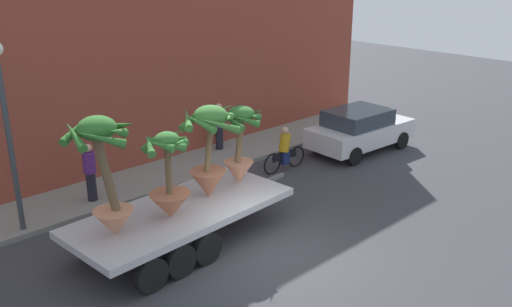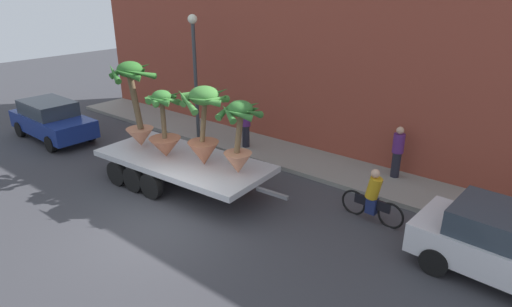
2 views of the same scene
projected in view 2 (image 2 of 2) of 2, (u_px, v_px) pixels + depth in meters
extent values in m
plane|color=#38383D|center=(161.00, 226.00, 11.37)|extent=(60.00, 60.00, 0.00)
cube|color=gray|center=(290.00, 157.00, 15.76)|extent=(24.00, 2.20, 0.15)
cube|color=brown|center=(320.00, 44.00, 15.54)|extent=(24.00, 1.20, 7.96)
cube|color=#B7BABF|center=(183.00, 161.00, 13.29)|extent=(5.81, 2.77, 0.18)
cylinder|color=black|center=(170.00, 152.00, 15.31)|extent=(0.81, 0.27, 0.80)
cylinder|color=black|center=(117.00, 173.00, 13.58)|extent=(0.81, 0.27, 0.80)
cylinder|color=black|center=(186.00, 157.00, 14.88)|extent=(0.81, 0.27, 0.80)
cylinder|color=black|center=(134.00, 179.00, 13.15)|extent=(0.81, 0.27, 0.80)
cylinder|color=black|center=(203.00, 162.00, 14.45)|extent=(0.81, 0.27, 0.80)
cylinder|color=black|center=(151.00, 186.00, 12.73)|extent=(0.81, 0.27, 0.80)
cube|color=slate|center=(272.00, 193.00, 11.54)|extent=(1.00, 0.16, 0.10)
cone|color=tan|center=(141.00, 137.00, 14.15)|extent=(0.90, 0.90, 0.60)
cylinder|color=brown|center=(135.00, 99.00, 13.74)|extent=(0.52, 0.20, 1.93)
ellipsoid|color=#2D6B28|center=(130.00, 69.00, 13.44)|extent=(0.80, 0.80, 0.50)
cone|color=#2D6B28|center=(140.00, 73.00, 13.13)|extent=(0.22, 1.12, 0.53)
cone|color=#2D6B28|center=(143.00, 70.00, 13.63)|extent=(0.85, 0.56, 0.47)
cone|color=#2D6B28|center=(137.00, 68.00, 13.92)|extent=(0.98, 0.66, 0.51)
cone|color=#2D6B28|center=(123.00, 70.00, 13.78)|extent=(0.32, 0.96, 0.52)
cone|color=#2D6B28|center=(114.00, 73.00, 13.23)|extent=(1.00, 0.53, 0.55)
cone|color=#2D6B28|center=(127.00, 74.00, 13.07)|extent=(0.79, 0.72, 0.48)
cone|color=#B26647|center=(166.00, 147.00, 13.24)|extent=(0.98, 0.98, 0.62)
cylinder|color=brown|center=(163.00, 117.00, 12.88)|extent=(0.16, 0.15, 1.32)
ellipsoid|color=#387A33|center=(161.00, 96.00, 12.64)|extent=(0.57, 0.57, 0.36)
cone|color=#387A33|center=(170.00, 100.00, 12.48)|extent=(0.27, 0.75, 0.45)
cone|color=#387A33|center=(175.00, 97.00, 12.79)|extent=(0.80, 0.57, 0.40)
cone|color=#387A33|center=(171.00, 96.00, 12.98)|extent=(0.83, 0.28, 0.53)
cone|color=#387A33|center=(158.00, 95.00, 13.00)|extent=(0.53, 0.84, 0.43)
cone|color=#387A33|center=(152.00, 97.00, 12.69)|extent=(0.50, 0.64, 0.32)
cone|color=#387A33|center=(152.00, 100.00, 12.49)|extent=(0.68, 0.36, 0.37)
cone|color=#387A33|center=(158.00, 101.00, 12.37)|extent=(0.66, 0.53, 0.37)
cone|color=#B26647|center=(204.00, 153.00, 12.63)|extent=(0.93, 0.93, 0.72)
cylinder|color=brown|center=(204.00, 119.00, 12.20)|extent=(0.36, 0.15, 1.42)
ellipsoid|color=#428438|center=(204.00, 95.00, 11.90)|extent=(0.85, 0.85, 0.53)
cone|color=#428438|center=(215.00, 99.00, 11.61)|extent=(0.28, 0.96, 0.34)
cone|color=#428438|center=(225.00, 97.00, 12.00)|extent=(0.99, 0.94, 0.59)
cone|color=#428438|center=(214.00, 94.00, 12.38)|extent=(1.07, 0.46, 0.61)
cone|color=#428438|center=(200.00, 92.00, 12.41)|extent=(0.79, 1.07, 0.38)
cone|color=#428438|center=(190.00, 96.00, 12.07)|extent=(0.46, 0.93, 0.46)
cone|color=#428438|center=(186.00, 101.00, 11.64)|extent=(1.09, 0.51, 0.60)
cone|color=#428438|center=(204.00, 101.00, 11.49)|extent=(0.81, 0.80, 0.37)
cone|color=tan|center=(238.00, 163.00, 12.08)|extent=(0.81, 0.81, 0.62)
cylinder|color=brown|center=(239.00, 131.00, 11.69)|extent=(0.36, 0.17, 1.32)
ellipsoid|color=#387A33|center=(240.00, 109.00, 11.41)|extent=(0.69, 0.69, 0.43)
cone|color=#387A33|center=(254.00, 113.00, 11.26)|extent=(0.34, 0.86, 0.47)
cone|color=#387A33|center=(254.00, 109.00, 11.59)|extent=(0.81, 0.54, 0.45)
cone|color=#387A33|center=(245.00, 107.00, 11.82)|extent=(0.89, 0.52, 0.48)
cone|color=#387A33|center=(227.00, 109.00, 11.65)|extent=(0.33, 0.92, 0.50)
cone|color=#387A33|center=(228.00, 113.00, 11.28)|extent=(0.77, 0.48, 0.46)
cone|color=#387A33|center=(239.00, 114.00, 11.09)|extent=(0.75, 0.60, 0.40)
torus|color=black|center=(391.00, 216.00, 11.22)|extent=(0.74, 0.10, 0.74)
torus|color=black|center=(354.00, 202.00, 11.90)|extent=(0.74, 0.10, 0.74)
cube|color=black|center=(372.00, 203.00, 11.49)|extent=(1.04, 0.12, 0.28)
cylinder|color=gold|center=(374.00, 188.00, 11.33)|extent=(0.46, 0.36, 0.65)
sphere|color=tan|center=(376.00, 174.00, 11.17)|extent=(0.24, 0.24, 0.24)
cube|color=navy|center=(372.00, 206.00, 11.52)|extent=(0.29, 0.25, 0.44)
cube|color=#2D3842|center=(511.00, 226.00, 8.93)|extent=(2.35, 1.78, 0.56)
cylinder|color=black|center=(461.00, 230.00, 10.60)|extent=(0.65, 0.23, 0.64)
cylinder|color=black|center=(434.00, 262.00, 9.39)|extent=(0.65, 0.23, 0.64)
cube|color=navy|center=(53.00, 123.00, 17.55)|extent=(4.27, 1.85, 0.70)
cube|color=#2D3842|center=(48.00, 108.00, 17.44)|extent=(2.37, 1.62, 0.56)
cylinder|color=black|center=(90.00, 134.00, 17.42)|extent=(0.65, 0.22, 0.64)
cylinder|color=black|center=(51.00, 144.00, 16.28)|extent=(0.65, 0.22, 0.64)
cylinder|color=black|center=(58.00, 121.00, 19.08)|extent=(0.65, 0.22, 0.64)
cylinder|color=black|center=(20.00, 129.00, 17.93)|extent=(0.65, 0.22, 0.64)
cylinder|color=black|center=(396.00, 165.00, 13.79)|extent=(0.28, 0.28, 0.85)
cylinder|color=#51236B|center=(399.00, 143.00, 13.52)|extent=(0.36, 0.36, 0.62)
sphere|color=tan|center=(400.00, 130.00, 13.36)|extent=(0.24, 0.24, 0.24)
cylinder|color=black|center=(246.00, 136.00, 16.35)|extent=(0.28, 0.28, 0.85)
cylinder|color=#51236B|center=(246.00, 118.00, 16.08)|extent=(0.36, 0.36, 0.62)
sphere|color=tan|center=(246.00, 107.00, 15.92)|extent=(0.24, 0.24, 0.24)
cylinder|color=#383D42|center=(196.00, 83.00, 16.66)|extent=(0.14, 0.14, 4.50)
sphere|color=#EAEACC|center=(192.00, 19.00, 15.77)|extent=(0.36, 0.36, 0.36)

